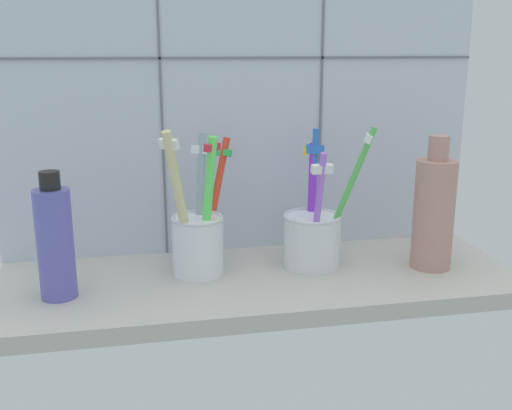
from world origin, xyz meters
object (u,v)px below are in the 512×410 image
Objects in this scene: toothbrush_cup_left at (198,235)px; toothbrush_cup_right at (313,233)px; ceramic_vase at (434,211)px; soap_bottle at (55,241)px.

toothbrush_cup_left reaches higher than toothbrush_cup_right.
toothbrush_cup_right reaches higher than ceramic_vase.
toothbrush_cup_left is at bearing 173.17° from ceramic_vase.
ceramic_vase is 1.17× the size of soap_bottle.
toothbrush_cup_right is at bearing 0.27° from toothbrush_cup_left.
toothbrush_cup_left is at bearing 14.52° from soap_bottle.
toothbrush_cup_left is 1.02× the size of toothbrush_cup_right.
toothbrush_cup_left reaches higher than ceramic_vase.
ceramic_vase is (14.56, -3.57, 3.08)cm from toothbrush_cup_right.
soap_bottle is at bearing -179.13° from ceramic_vase.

